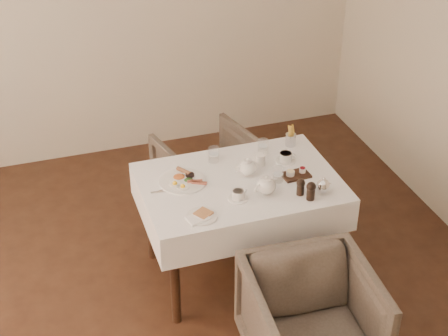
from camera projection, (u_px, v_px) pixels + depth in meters
table at (240, 196)px, 4.50m from camera, size 1.28×0.88×0.75m
armchair_near at (311, 321)px, 3.95m from camera, size 0.77×0.79×0.67m
armchair_far at (209, 174)px, 5.30m from camera, size 0.84×0.85×0.64m
breakfast_plate at (183, 180)px, 4.42m from camera, size 0.31×0.31×0.04m
side_plate at (201, 216)px, 4.10m from camera, size 0.20×0.19×0.02m
teapot_centre at (248, 166)px, 4.47m from camera, size 0.17×0.14×0.13m
teapot_front at (266, 185)px, 4.28m from camera, size 0.20×0.18×0.14m
creamer at (260, 160)px, 4.58m from camera, size 0.07×0.07×0.08m
teacup_near at (238, 195)px, 4.25m from camera, size 0.13×0.13×0.06m
teacup_far at (286, 158)px, 4.63m from camera, size 0.14×0.14×0.07m
glass_left at (214, 154)px, 4.62m from camera, size 0.09×0.09×0.10m
glass_mid at (278, 174)px, 4.41m from camera, size 0.07×0.07×0.10m
glass_right at (263, 146)px, 4.71m from camera, size 0.09×0.09×0.10m
condiment_board at (296, 174)px, 4.48m from camera, size 0.19×0.13×0.05m
pepper_mill_left at (301, 187)px, 4.28m from camera, size 0.07×0.07×0.11m
pepper_mill_right at (311, 191)px, 4.23m from camera, size 0.07×0.07×0.13m
silver_pot at (323, 185)px, 4.29m from camera, size 0.13×0.11×0.11m
fries_cup at (291, 137)px, 4.79m from camera, size 0.07×0.07×0.16m
cutlery_fork at (168, 188)px, 4.37m from camera, size 0.17×0.08×0.00m
cutlery_knife at (166, 191)px, 4.33m from camera, size 0.20×0.04×0.00m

